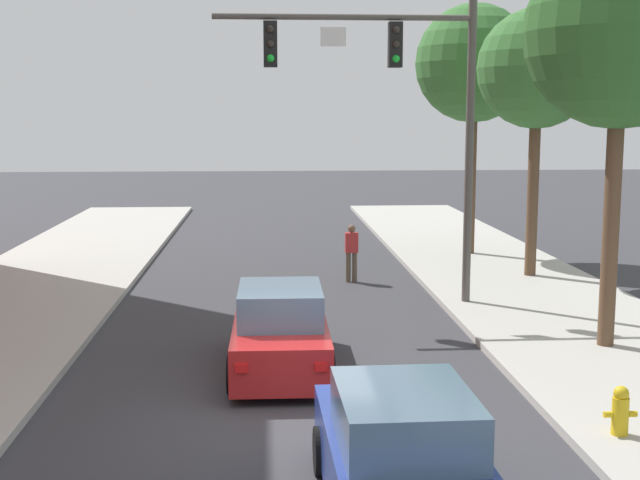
{
  "coord_description": "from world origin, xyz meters",
  "views": [
    {
      "loc": [
        -0.31,
        -12.66,
        4.68
      ],
      "look_at": [
        0.87,
        5.55,
        2.0
      ],
      "focal_mm": 47.66,
      "sensor_mm": 36.0,
      "label": 1
    }
  ],
  "objects_px": {
    "fire_hydrant": "(620,411)",
    "street_tree_third": "(474,64)",
    "car_lead_red": "(280,332)",
    "car_following_blue": "(402,460)",
    "pedestrian_crossing_road": "(352,250)",
    "traffic_signal_mast": "(399,88)",
    "street_tree_second": "(537,70)",
    "street_tree_nearest": "(621,34)"
  },
  "relations": [
    {
      "from": "fire_hydrant",
      "to": "street_tree_third",
      "type": "height_order",
      "value": "street_tree_third"
    },
    {
      "from": "car_lead_red",
      "to": "car_following_blue",
      "type": "distance_m",
      "value": 6.09
    },
    {
      "from": "pedestrian_crossing_road",
      "to": "fire_hydrant",
      "type": "xyz_separation_m",
      "value": [
        2.61,
        -12.24,
        -0.41
      ]
    },
    {
      "from": "car_following_blue",
      "to": "fire_hydrant",
      "type": "relative_size",
      "value": 5.93
    },
    {
      "from": "traffic_signal_mast",
      "to": "pedestrian_crossing_road",
      "type": "xyz_separation_m",
      "value": [
        -0.76,
        3.36,
        -4.41
      ]
    },
    {
      "from": "fire_hydrant",
      "to": "street_tree_second",
      "type": "bearing_deg",
      "value": 78.27
    },
    {
      "from": "traffic_signal_mast",
      "to": "street_tree_nearest",
      "type": "relative_size",
      "value": 0.95
    },
    {
      "from": "traffic_signal_mast",
      "to": "fire_hydrant",
      "type": "xyz_separation_m",
      "value": [
        1.86,
        -8.87,
        -4.82
      ]
    },
    {
      "from": "street_tree_nearest",
      "to": "car_following_blue",
      "type": "bearing_deg",
      "value": -127.5
    },
    {
      "from": "car_following_blue",
      "to": "street_tree_nearest",
      "type": "xyz_separation_m",
      "value": [
        5.2,
        6.77,
        5.48
      ]
    },
    {
      "from": "street_tree_second",
      "to": "car_following_blue",
      "type": "bearing_deg",
      "value": -112.91
    },
    {
      "from": "car_lead_red",
      "to": "street_tree_second",
      "type": "relative_size",
      "value": 0.57
    },
    {
      "from": "car_following_blue",
      "to": "street_tree_third",
      "type": "bearing_deg",
      "value": 74.05
    },
    {
      "from": "fire_hydrant",
      "to": "car_following_blue",
      "type": "bearing_deg",
      "value": -149.49
    },
    {
      "from": "car_lead_red",
      "to": "car_following_blue",
      "type": "relative_size",
      "value": 1.0
    },
    {
      "from": "fire_hydrant",
      "to": "street_tree_third",
      "type": "bearing_deg",
      "value": 83.89
    },
    {
      "from": "traffic_signal_mast",
      "to": "car_lead_red",
      "type": "distance_m",
      "value": 7.38
    },
    {
      "from": "fire_hydrant",
      "to": "street_tree_second",
      "type": "xyz_separation_m",
      "value": [
        2.53,
        12.17,
        5.43
      ]
    },
    {
      "from": "traffic_signal_mast",
      "to": "pedestrian_crossing_road",
      "type": "relative_size",
      "value": 4.57
    },
    {
      "from": "car_lead_red",
      "to": "street_tree_second",
      "type": "xyz_separation_m",
      "value": [
        7.31,
        8.27,
        5.21
      ]
    },
    {
      "from": "car_lead_red",
      "to": "pedestrian_crossing_road",
      "type": "height_order",
      "value": "pedestrian_crossing_road"
    },
    {
      "from": "car_lead_red",
      "to": "street_tree_nearest",
      "type": "relative_size",
      "value": 0.54
    },
    {
      "from": "car_following_blue",
      "to": "fire_hydrant",
      "type": "height_order",
      "value": "car_following_blue"
    },
    {
      "from": "fire_hydrant",
      "to": "pedestrian_crossing_road",
      "type": "bearing_deg",
      "value": 102.06
    },
    {
      "from": "car_following_blue",
      "to": "fire_hydrant",
      "type": "xyz_separation_m",
      "value": [
        3.48,
        2.05,
        -0.22
      ]
    },
    {
      "from": "fire_hydrant",
      "to": "car_lead_red",
      "type": "bearing_deg",
      "value": 140.81
    },
    {
      "from": "traffic_signal_mast",
      "to": "pedestrian_crossing_road",
      "type": "height_order",
      "value": "traffic_signal_mast"
    },
    {
      "from": "fire_hydrant",
      "to": "street_tree_third",
      "type": "relative_size",
      "value": 0.09
    },
    {
      "from": "traffic_signal_mast",
      "to": "street_tree_nearest",
      "type": "bearing_deg",
      "value": -49.34
    },
    {
      "from": "pedestrian_crossing_road",
      "to": "street_tree_third",
      "type": "distance_m",
      "value": 7.99
    },
    {
      "from": "fire_hydrant",
      "to": "street_tree_second",
      "type": "relative_size",
      "value": 0.1
    },
    {
      "from": "pedestrian_crossing_road",
      "to": "street_tree_second",
      "type": "height_order",
      "value": "street_tree_second"
    },
    {
      "from": "fire_hydrant",
      "to": "street_tree_nearest",
      "type": "bearing_deg",
      "value": 70.06
    },
    {
      "from": "street_tree_nearest",
      "to": "pedestrian_crossing_road",
      "type": "bearing_deg",
      "value": 119.93
    },
    {
      "from": "pedestrian_crossing_road",
      "to": "fire_hydrant",
      "type": "relative_size",
      "value": 2.28
    },
    {
      "from": "pedestrian_crossing_road",
      "to": "street_tree_nearest",
      "type": "relative_size",
      "value": 0.21
    },
    {
      "from": "pedestrian_crossing_road",
      "to": "fire_hydrant",
      "type": "bearing_deg",
      "value": -77.94
    },
    {
      "from": "street_tree_nearest",
      "to": "street_tree_third",
      "type": "distance_m",
      "value": 11.48
    },
    {
      "from": "pedestrian_crossing_road",
      "to": "street_tree_second",
      "type": "xyz_separation_m",
      "value": [
        5.14,
        -0.07,
        5.02
      ]
    },
    {
      "from": "fire_hydrant",
      "to": "street_tree_third",
      "type": "distance_m",
      "value": 17.3
    },
    {
      "from": "car_following_blue",
      "to": "street_tree_nearest",
      "type": "bearing_deg",
      "value": 52.5
    },
    {
      "from": "street_tree_third",
      "to": "street_tree_second",
      "type": "bearing_deg",
      "value": -78.87
    }
  ]
}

